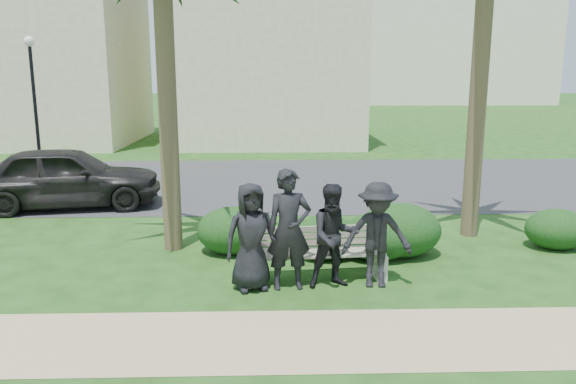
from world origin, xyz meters
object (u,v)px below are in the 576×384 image
Objects in this scene: man_c at (334,236)px; car_a at (66,177)px; man_b at (289,230)px; man_d at (377,235)px; street_lamp at (32,77)px; park_bench at (313,257)px; man_a at (251,237)px.

man_c reaches higher than car_a.
car_a is (-5.62, 5.09, -0.04)m from man_c.
man_b is 1.13× the size of man_d.
street_lamp is at bearing 132.51° from man_d.
man_b is 1.28m from man_d.
man_a is at bearing -163.61° from park_bench.
man_a is 0.37× the size of car_a.
man_c is at bearing -176.92° from man_d.
park_bench is 0.52× the size of car_a.
man_b is 7.15m from car_a.
car_a is (-5.34, 4.80, 0.38)m from park_bench.
street_lamp is at bearing 16.86° from car_a.
car_a is at bearing 126.77° from man_b.
man_d is at bearing -138.53° from car_a.
man_c is 0.62m from man_d.
man_d is 8.06m from car_a.
street_lamp is 15.69m from man_d.
park_bench is 1.04m from man_d.
man_c is at bearing -141.43° from car_a.
park_bench is 1.26× the size of man_b.
park_bench is 1.42× the size of man_d.
man_a is 0.55m from man_b.
park_bench is at bearing 124.10° from man_c.
man_a reaches higher than man_c.
car_a is (-4.97, 5.14, -0.16)m from man_b.
man_b reaches higher than man_c.
man_c is (9.07, -12.14, -2.18)m from street_lamp.
man_c is 7.58m from car_a.
man_c is 0.36× the size of car_a.
man_b reaches higher than car_a.
park_bench is at bearing 165.35° from man_d.
man_c is (0.65, 0.04, -0.11)m from man_b.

